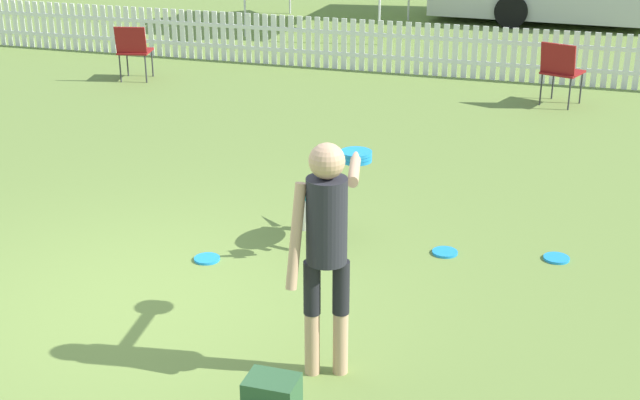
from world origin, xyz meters
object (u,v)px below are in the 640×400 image
(frisbee_near_handler, at_px, (445,252))
(folding_chair_blue_left, at_px, (561,68))
(handler_person, at_px, (328,231))
(frisbee_near_dog, at_px, (207,259))
(folding_chair_center, at_px, (133,48))
(frisbee_midfield, at_px, (556,258))
(leaping_dog, at_px, (316,198))

(frisbee_near_handler, distance_m, folding_chair_blue_left, 5.57)
(handler_person, height_order, frisbee_near_handler, handler_person)
(frisbee_near_dog, distance_m, folding_chair_center, 6.96)
(folding_chair_blue_left, distance_m, folding_chair_center, 6.57)
(frisbee_near_dog, xyz_separation_m, frisbee_midfield, (3.04, 0.95, 0.00))
(leaping_dog, height_order, folding_chair_center, folding_chair_center)
(folding_chair_blue_left, height_order, folding_chair_center, folding_chair_blue_left)
(handler_person, bearing_deg, leaping_dog, 90.27)
(frisbee_near_handler, height_order, frisbee_near_dog, same)
(frisbee_midfield, relative_size, folding_chair_center, 0.26)
(frisbee_near_handler, distance_m, frisbee_midfield, 1.01)
(leaping_dog, distance_m, folding_chair_center, 6.93)
(frisbee_midfield, bearing_deg, frisbee_near_handler, -170.18)
(handler_person, height_order, leaping_dog, handler_person)
(leaping_dog, bearing_deg, folding_chair_blue_left, -127.95)
(frisbee_near_handler, distance_m, frisbee_near_dog, 2.19)
(frisbee_near_dog, bearing_deg, leaping_dog, 38.59)
(frisbee_midfield, xyz_separation_m, folding_chair_center, (-6.85, 4.85, 0.52))
(leaping_dog, relative_size, folding_chair_blue_left, 1.12)
(leaping_dog, xyz_separation_m, folding_chair_blue_left, (1.91, 5.61, 0.11))
(frisbee_near_handler, xyz_separation_m, folding_chair_blue_left, (0.70, 5.49, 0.55))
(frisbee_near_dog, bearing_deg, folding_chair_center, 123.29)
(leaping_dog, bearing_deg, folding_chair_center, -67.03)
(frisbee_near_handler, relative_size, folding_chair_center, 0.26)
(frisbee_near_dog, bearing_deg, frisbee_near_handler, 20.82)
(leaping_dog, relative_size, frisbee_near_handler, 4.44)
(leaping_dog, xyz_separation_m, folding_chair_center, (-4.64, 5.14, 0.08))
(frisbee_near_dog, relative_size, folding_chair_center, 0.26)
(frisbee_near_dog, distance_m, frisbee_midfield, 3.19)
(folding_chair_blue_left, bearing_deg, frisbee_midfield, 112.68)
(frisbee_near_dog, bearing_deg, folding_chair_blue_left, 66.38)
(frisbee_near_handler, bearing_deg, handler_person, -102.27)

